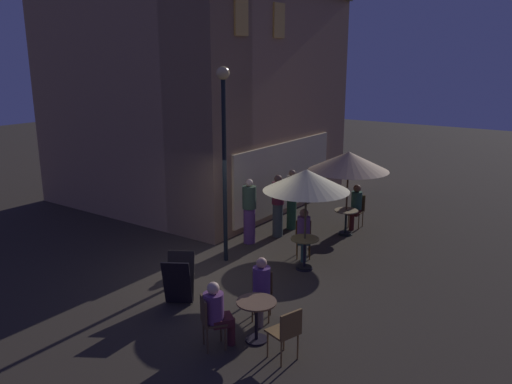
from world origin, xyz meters
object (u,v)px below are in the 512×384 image
(patio_umbrella_1, at_px, (349,161))
(patron_seated_1, at_px, (356,204))
(patio_umbrella_0, at_px, (306,181))
(patron_seated_3, at_px, (217,310))
(street_lamp_near_corner, at_px, (224,136))
(cafe_table_1, at_px, (346,218))
(patron_standing_6, at_px, (249,211))
(cafe_table_0, at_px, (305,248))
(patron_standing_5, at_px, (292,199))
(cafe_chair_4, at_px, (287,330))
(patron_seated_0, at_px, (304,231))
(cafe_table_2, at_px, (256,313))
(patron_seated_2, at_px, (261,286))
(patron_standing_4, at_px, (278,206))
(cafe_chair_0, at_px, (303,235))
(cafe_chair_2, at_px, (262,291))
(menu_sandwich_board, at_px, (179,279))
(cafe_chair_3, at_px, (209,318))
(cafe_chair_1, at_px, (357,208))

(patio_umbrella_1, height_order, patron_seated_1, patio_umbrella_1)
(patio_umbrella_0, bearing_deg, patio_umbrella_1, 5.44)
(patron_seated_3, bearing_deg, patio_umbrella_1, 43.59)
(street_lamp_near_corner, height_order, cafe_table_1, street_lamp_near_corner)
(patio_umbrella_1, distance_m, patron_standing_6, 3.02)
(cafe_table_0, bearing_deg, patron_standing_6, 71.59)
(patron_standing_5, bearing_deg, cafe_chair_4, 28.22)
(patron_standing_5, bearing_deg, patron_seated_0, 36.33)
(patio_umbrella_1, xyz_separation_m, patron_standing_6, (-2.09, 1.82, -1.21))
(cafe_table_0, bearing_deg, patio_umbrella_0, -45.00)
(cafe_table_2, distance_m, patron_seated_2, 0.74)
(patio_umbrella_0, height_order, cafe_chair_4, patio_umbrella_0)
(cafe_table_1, distance_m, patron_seated_2, 5.44)
(cafe_table_0, relative_size, patron_standing_4, 0.44)
(cafe_chair_0, bearing_deg, street_lamp_near_corner, -78.79)
(cafe_chair_2, bearing_deg, menu_sandwich_board, -102.14)
(cafe_table_1, xyz_separation_m, patron_standing_4, (-1.21, 1.48, 0.39))
(cafe_chair_0, distance_m, cafe_chair_2, 3.28)
(patio_umbrella_0, relative_size, cafe_chair_3, 2.52)
(patron_seated_2, distance_m, patron_seated_3, 1.20)
(patio_umbrella_1, bearing_deg, cafe_table_2, -169.15)
(menu_sandwich_board, distance_m, patron_seated_1, 6.49)
(cafe_chair_0, xyz_separation_m, patron_seated_0, (-0.11, -0.07, 0.15))
(cafe_chair_4, xyz_separation_m, patron_seated_0, (4.05, 2.01, 0.14))
(street_lamp_near_corner, distance_m, patron_standing_5, 3.70)
(cafe_table_1, bearing_deg, patio_umbrella_1, 90.00)
(patron_seated_0, bearing_deg, patron_standing_6, -125.97)
(cafe_table_1, height_order, cafe_chair_2, cafe_chair_2)
(patio_umbrella_1, height_order, patron_standing_5, patio_umbrella_1)
(patio_umbrella_1, height_order, cafe_chair_1, patio_umbrella_1)
(patron_seated_0, xyz_separation_m, patron_standing_4, (1.00, 1.39, 0.18))
(cafe_table_0, xyz_separation_m, cafe_chair_2, (-2.47, -0.48, 0.01))
(cafe_chair_2, xyz_separation_m, patron_seated_1, (5.94, 0.78, 0.19))
(cafe_table_0, height_order, cafe_table_2, cafe_table_0)
(cafe_chair_4, bearing_deg, patron_seated_3, 32.59)
(patio_umbrella_1, distance_m, patron_seated_2, 5.61)
(cafe_chair_3, bearing_deg, cafe_chair_0, 47.25)
(cafe_table_1, height_order, cafe_table_2, cafe_table_2)
(street_lamp_near_corner, xyz_separation_m, patron_seated_0, (1.21, -1.48, -2.36))
(cafe_table_2, xyz_separation_m, patron_seated_2, (0.64, 0.34, 0.16))
(cafe_table_1, distance_m, patron_standing_6, 2.79)
(cafe_chair_1, relative_size, patron_standing_6, 0.54)
(cafe_chair_1, distance_m, patron_seated_0, 3.05)
(menu_sandwich_board, xyz_separation_m, patio_umbrella_1, (5.72, -0.94, 1.58))
(street_lamp_near_corner, distance_m, cafe_chair_3, 4.67)
(patron_seated_3, bearing_deg, patio_umbrella_0, 44.24)
(menu_sandwich_board, height_order, patron_seated_1, patron_seated_1)
(patron_seated_1, bearing_deg, patron_standing_4, -40.09)
(cafe_table_0, xyz_separation_m, patron_seated_0, (0.57, 0.36, 0.18))
(cafe_table_1, height_order, patron_seated_3, patron_seated_3)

